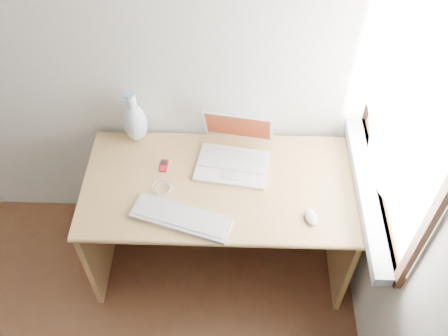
{
  "coord_description": "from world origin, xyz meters",
  "views": [
    {
      "loc": [
        1.06,
        -0.16,
        2.64
      ],
      "look_at": [
        1.01,
        1.35,
        0.87
      ],
      "focal_mm": 40.0,
      "sensor_mm": 36.0,
      "label": 1
    }
  ],
  "objects_px": {
    "vase": "(135,121)",
    "desk": "(220,195)",
    "external_keyboard": "(181,218)",
    "laptop": "(233,153)"
  },
  "relations": [
    {
      "from": "desk",
      "to": "laptop",
      "type": "relative_size",
      "value": 3.46
    },
    {
      "from": "laptop",
      "to": "vase",
      "type": "relative_size",
      "value": 1.24
    },
    {
      "from": "external_keyboard",
      "to": "vase",
      "type": "xyz_separation_m",
      "value": [
        -0.28,
        0.51,
        0.12
      ]
    },
    {
      "from": "vase",
      "to": "external_keyboard",
      "type": "bearing_deg",
      "value": -61.7
    },
    {
      "from": "desk",
      "to": "external_keyboard",
      "type": "bearing_deg",
      "value": -119.3
    },
    {
      "from": "vase",
      "to": "desk",
      "type": "bearing_deg",
      "value": -25.88
    },
    {
      "from": "laptop",
      "to": "external_keyboard",
      "type": "bearing_deg",
      "value": -113.0
    },
    {
      "from": "external_keyboard",
      "to": "laptop",
      "type": "bearing_deg",
      "value": 75.38
    },
    {
      "from": "desk",
      "to": "external_keyboard",
      "type": "relative_size",
      "value": 2.74
    },
    {
      "from": "vase",
      "to": "laptop",
      "type": "bearing_deg",
      "value": -15.3
    }
  ]
}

